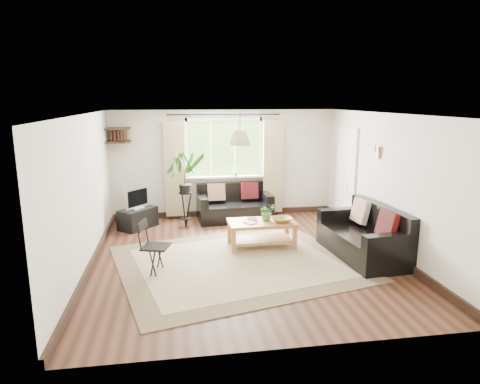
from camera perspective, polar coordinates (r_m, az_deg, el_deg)
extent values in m
plane|color=black|center=(7.34, 0.49, -8.70)|extent=(5.50, 5.50, 0.00)
plane|color=white|center=(6.86, 0.52, 10.37)|extent=(5.50, 5.50, 0.00)
cube|color=silver|center=(9.68, -2.15, 3.80)|extent=(5.00, 0.02, 2.40)
cube|color=silver|center=(4.40, 6.38, -6.75)|extent=(5.00, 0.02, 2.40)
cube|color=silver|center=(7.05, -19.98, -0.16)|extent=(0.02, 5.50, 2.40)
cube|color=silver|center=(7.80, 18.94, 1.06)|extent=(0.02, 5.50, 2.40)
cube|color=beige|center=(7.09, -0.38, -9.39)|extent=(4.35, 3.96, 0.02)
cube|color=silver|center=(9.34, 13.89, 1.88)|extent=(0.06, 0.96, 2.06)
imported|color=#3A6E2C|center=(7.72, 3.60, -2.65)|extent=(0.34, 0.31, 0.31)
imported|color=olive|center=(7.65, 5.60, -3.71)|extent=(0.43, 0.43, 0.08)
imported|color=silver|center=(7.53, 0.80, -4.18)|extent=(0.26, 0.29, 0.02)
imported|color=#4F2E1F|center=(7.76, 0.97, -3.65)|extent=(0.22, 0.27, 0.02)
cube|color=black|center=(9.13, -13.46, -3.43)|extent=(0.83, 0.87, 0.42)
imported|color=#2D6023|center=(9.62, -0.58, 2.94)|extent=(0.14, 0.10, 0.27)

